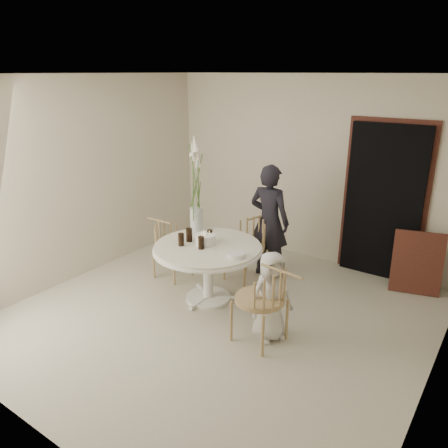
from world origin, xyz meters
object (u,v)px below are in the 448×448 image
Objects in this scene: birthday_cake at (205,239)px; girl at (269,222)px; table at (208,254)px; chair_right at (270,295)px; chair_far at (252,239)px; boy at (271,296)px; chair_left at (166,240)px; flower_vase at (196,195)px.

girl is at bearing 72.96° from birthday_cake.
chair_right reaches higher than table.
girl reaches higher than birthday_cake.
chair_far is 0.90× the size of boy.
chair_right is (0.97, -1.25, 0.01)m from chair_far.
table is 1.49× the size of chair_far.
chair_right is 1.70m from girl.
chair_left is (-1.03, -0.60, -0.06)m from chair_far.
girl is at bearing -142.73° from chair_right.
flower_vase is (-0.38, 0.31, 0.43)m from birthday_cake.
birthday_cake is (0.84, -0.20, 0.27)m from chair_left.
boy is 1.18m from birthday_cake.
chair_right is at bearing 118.86° from girl.
birthday_cake is at bearing -103.47° from chair_right.
table is 1.34× the size of boy.
chair_left is at bearing -167.02° from flower_vase.
chair_far is 0.33m from girl.
table is 0.84× the size of girl.
flower_vase reaches higher than chair_far.
boy reaches higher than birthday_cake.
flower_vase reaches higher than boy.
chair_far is at bearing 77.07° from birthday_cake.
birthday_cake is at bearing 154.45° from table.
flower_vase is at bearing 142.19° from table.
birthday_cake is (-0.06, 0.03, 0.17)m from table.
girl is (1.16, 0.82, 0.27)m from chair_left.
chair_far is 0.56× the size of girl.
girl is at bearing 73.98° from chair_far.
chair_far is 1.11× the size of chair_left.
flower_vase is (-0.56, -0.50, 0.64)m from chair_far.
flower_vase is (-0.69, -0.71, 0.43)m from girl.
flower_vase is at bearing -124.09° from chair_far.
chair_far is 1.45m from boy.
birthday_cake is 0.65m from flower_vase.
boy is at bearing -36.15° from chair_far.
chair_far is at bearing -134.73° from chair_right.
table is 0.81m from flower_vase.
girl is at bearing -54.27° from chair_left.
boy is 1.76m from flower_vase.
flower_vase is (-1.48, 0.62, 0.72)m from boy.
table is 5.35× the size of birthday_cake.
girl is 1.26× the size of flower_vase.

